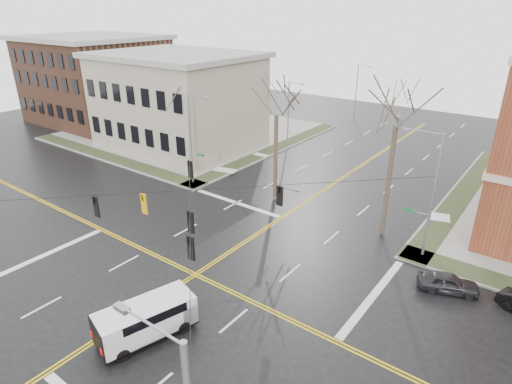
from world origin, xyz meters
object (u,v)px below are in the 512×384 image
Objects in this scene: streetlight_north_a at (289,111)px; streetlight_north_b at (357,89)px; signal_pole_nw at (192,137)px; signal_pole_ne at (431,193)px; tree_nw_far at (188,101)px; tree_nw_near at (276,109)px; parked_car_a at (448,283)px; tree_ne at (397,118)px; cargo_van at (150,317)px.

streetlight_north_b is at bearing 90.00° from streetlight_north_a.
signal_pole_nw is 1.12× the size of streetlight_north_b.
signal_pole_ne is 0.86× the size of tree_nw_far.
tree_nw_near reaches higher than signal_pole_nw.
parked_car_a is 0.35× the size of tree_nw_far.
signal_pole_ne is at bearing -5.98° from tree_nw_far.
tree_ne is (-6.14, 4.64, 8.69)m from parked_car_a.
parked_car_a is 19.18m from tree_nw_near.
tree_nw_near reaches higher than streetlight_north_a.
streetlight_north_b is (0.67, 36.50, -0.48)m from signal_pole_nw.
cargo_van is at bearing -50.41° from tree_nw_far.
signal_pole_nw is 19.76m from tree_ne.
tree_nw_near is 10.67m from tree_ne.
streetlight_north_a is 20.00m from streetlight_north_b.
streetlight_north_a reaches higher than cargo_van.
signal_pole_nw is at bearing 144.81° from cargo_van.
parked_car_a is 29.72m from tree_nw_far.
signal_pole_nw is 21.99m from cargo_van.
signal_pole_nw is 2.45× the size of parked_car_a.
streetlight_north_b reaches higher than parked_car_a.
signal_pole_ne is 42.61m from streetlight_north_b.
streetlight_north_a reaches higher than parked_car_a.
signal_pole_ne reaches higher than parked_car_a.
signal_pole_nw is 25.92m from parked_car_a.
signal_pole_nw reaches higher than streetlight_north_b.
tree_nw_far reaches higher than streetlight_north_a.
signal_pole_nw is 0.77× the size of tree_nw_near.
tree_ne is (22.14, -1.27, 1.71)m from tree_nw_far.
streetlight_north_b is at bearing 11.50° from parked_car_a.
streetlight_north_a is 2.18× the size of parked_car_a.
streetlight_north_b is 2.18× the size of parked_car_a.
parked_car_a is 0.29× the size of tree_ne.
tree_ne is (18.55, -15.09, 4.85)m from streetlight_north_a.
tree_ne is at bearing -62.14° from streetlight_north_b.
streetlight_north_a is 14.62m from tree_nw_far.
tree_nw_far reaches higher than signal_pole_nw.
tree_ne is at bearing 4.19° from signal_pole_nw.
tree_nw_far is at bearing 176.11° from tree_nw_near.
cargo_van is at bearing -75.79° from tree_nw_near.
tree_nw_far is at bearing 57.84° from parked_car_a.
streetlight_north_a is (0.67, 16.50, -0.48)m from signal_pole_nw.
signal_pole_ne is 1.58× the size of cargo_van.
signal_pole_nw reaches higher than streetlight_north_a.
signal_pole_nw is 4.77m from tree_nw_far.
streetlight_north_a and streetlight_north_b have the same top height.
signal_pole_nw is at bearing -92.32° from streetlight_north_a.
tree_nw_far is (-2.92, 2.68, 2.66)m from signal_pole_nw.
streetlight_north_a is at bearing 75.44° from tree_nw_far.
signal_pole_ne is at bearing 0.00° from signal_pole_nw.
signal_pole_nw reaches higher than parked_car_a.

